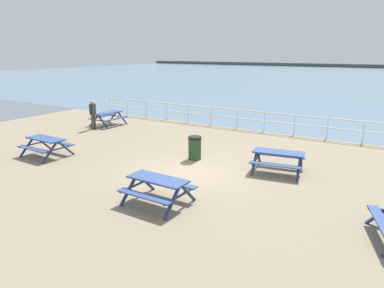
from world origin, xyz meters
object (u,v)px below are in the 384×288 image
picnic_table_mid_centre (46,143)px  picnic_table_far_left (108,116)px  picnic_table_far_right (278,157)px  visitor (93,113)px  picnic_table_near_right (158,184)px  litter_bin (195,148)px

picnic_table_mid_centre → picnic_table_far_left: bearing=112.9°
picnic_table_far_right → visitor: size_ratio=1.21×
picnic_table_far_left → visitor: 1.30m
picnic_table_far_left → picnic_table_near_right: bearing=-127.5°
picnic_table_far_right → litter_bin: 3.40m
visitor → picnic_table_far_left: bearing=81.0°
picnic_table_far_right → visitor: 11.30m
picnic_table_mid_centre → picnic_table_far_left: 6.41m
litter_bin → picnic_table_far_left: bearing=158.2°
picnic_table_near_right → litter_bin: 4.43m
picnic_table_mid_centre → picnic_table_far_left: same height
visitor → picnic_table_mid_centre: bearing=-77.7°
picnic_table_mid_centre → visitor: bearing=116.9°
picnic_table_near_right → picnic_table_far_right: bearing=66.3°
picnic_table_far_left → picnic_table_far_right: (11.25, -2.91, 0.00)m
picnic_table_near_right → picnic_table_mid_centre: (-6.85, 1.39, 0.00)m
picnic_table_near_right → visitor: 10.94m
picnic_table_far_left → picnic_table_far_right: bearing=-103.1°
picnic_table_far_left → litter_bin: size_ratio=1.93×
picnic_table_near_right → picnic_table_far_right: 4.93m
picnic_table_near_right → litter_bin: litter_bin is taller
picnic_table_far_right → litter_bin: bearing=175.3°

